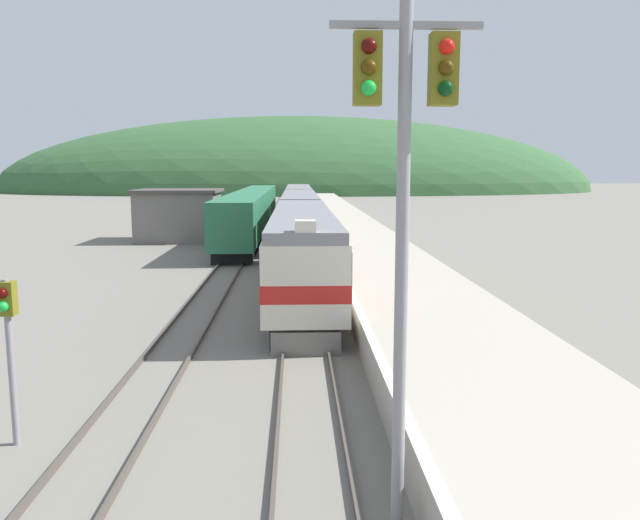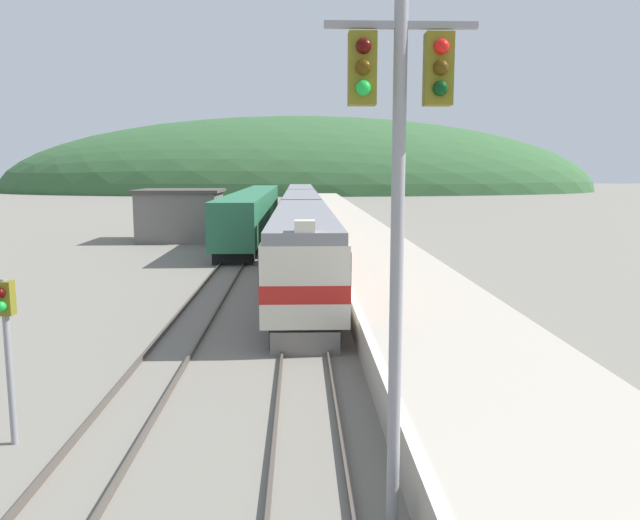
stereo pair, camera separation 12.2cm
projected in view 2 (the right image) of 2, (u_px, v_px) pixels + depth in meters
track_main at (301, 219)px, 73.01m from camera, size 1.52×180.00×0.16m
track_siding at (264, 219)px, 72.87m from camera, size 1.52×180.00×0.16m
platform at (353, 231)px, 53.31m from camera, size 5.42×140.00×1.13m
distant_hills at (300, 191)px, 166.69m from camera, size 157.02×70.66×39.06m
station_shed at (181, 215)px, 51.04m from camera, size 6.79×6.02×4.19m
express_train_lead_car at (303, 248)px, 29.23m from camera, size 2.87×20.81×4.24m
carriage_second at (301, 215)px, 50.59m from camera, size 2.86×20.16×3.88m
carriage_third at (301, 202)px, 71.39m from camera, size 2.86×20.16×3.88m
siding_train at (254, 211)px, 57.05m from camera, size 2.90×40.62×3.85m
signal_mast_main at (399, 174)px, 9.15m from camera, size 2.20×0.42×8.74m
signal_post_siding at (6, 326)px, 12.92m from camera, size 0.36×0.42×3.58m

